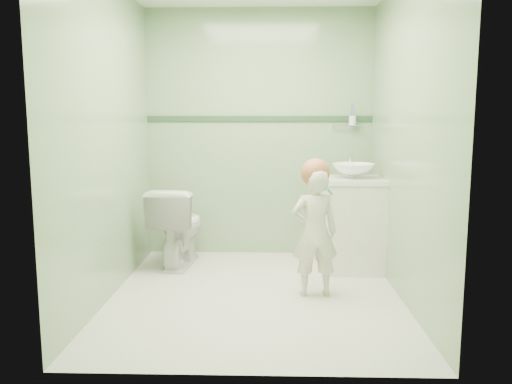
{
  "coord_description": "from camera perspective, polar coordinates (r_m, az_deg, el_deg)",
  "views": [
    {
      "loc": [
        0.11,
        -3.76,
        1.34
      ],
      "look_at": [
        0.0,
        0.15,
        0.78
      ],
      "focal_mm": 35.58,
      "sensor_mm": 36.0,
      "label": 1
    }
  ],
  "objects": [
    {
      "name": "trim_stripe",
      "position": [
        5.0,
        0.36,
        8.27
      ],
      "size": [
        2.2,
        0.02,
        0.05
      ],
      "primitive_type": "cube",
      "color": "#29492F",
      "rests_on": "room_shell"
    },
    {
      "name": "room_shell",
      "position": [
        3.77,
        -0.07,
        6.01
      ],
      "size": [
        2.5,
        2.54,
        2.4
      ],
      "color": "#81AB79",
      "rests_on": "ground"
    },
    {
      "name": "toddler",
      "position": [
        3.88,
        6.61,
        -4.56
      ],
      "size": [
        0.38,
        0.28,
        0.98
      ],
      "primitive_type": "imported",
      "rotation": [
        0.0,
        0.0,
        3.27
      ],
      "color": "beige",
      "rests_on": "ground"
    },
    {
      "name": "hair_cap",
      "position": [
        3.84,
        6.69,
        2.16
      ],
      "size": [
        0.22,
        0.22,
        0.22
      ],
      "primitive_type": "sphere",
      "color": "#A95E3D",
      "rests_on": "toddler"
    },
    {
      "name": "cup_holder",
      "position": [
        5.01,
        10.71,
        7.88
      ],
      "size": [
        0.26,
        0.07,
        0.21
      ],
      "color": "silver",
      "rests_on": "room_shell"
    },
    {
      "name": "vanity",
      "position": [
        4.62,
        10.69,
        -3.74
      ],
      "size": [
        0.52,
        0.5,
        0.8
      ],
      "primitive_type": "cube",
      "color": "silver",
      "rests_on": "ground"
    },
    {
      "name": "basin",
      "position": [
        4.54,
        10.86,
        2.37
      ],
      "size": [
        0.37,
        0.37,
        0.13
      ],
      "primitive_type": "imported",
      "color": "white",
      "rests_on": "counter"
    },
    {
      "name": "teal_toothbrush",
      "position": [
        3.72,
        8.2,
        0.08
      ],
      "size": [
        0.11,
        0.14,
        0.08
      ],
      "color": "#048F7D",
      "rests_on": "toddler"
    },
    {
      "name": "ground",
      "position": [
        4.0,
        -0.06,
        -11.45
      ],
      "size": [
        2.5,
        2.5,
        0.0
      ],
      "primitive_type": "plane",
      "color": "silver",
      "rests_on": "ground"
    },
    {
      "name": "toilet",
      "position": [
        4.74,
        -8.76,
        -3.81
      ],
      "size": [
        0.48,
        0.76,
        0.73
      ],
      "primitive_type": "imported",
      "rotation": [
        0.0,
        0.0,
        3.03
      ],
      "color": "white",
      "rests_on": "ground"
    },
    {
      "name": "faucet",
      "position": [
        4.72,
        10.53,
        3.56
      ],
      "size": [
        0.03,
        0.13,
        0.18
      ],
      "color": "silver",
      "rests_on": "counter"
    },
    {
      "name": "counter",
      "position": [
        4.55,
        10.83,
        1.32
      ],
      "size": [
        0.54,
        0.52,
        0.04
      ],
      "primitive_type": "cube",
      "color": "white",
      "rests_on": "vanity"
    }
  ]
}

